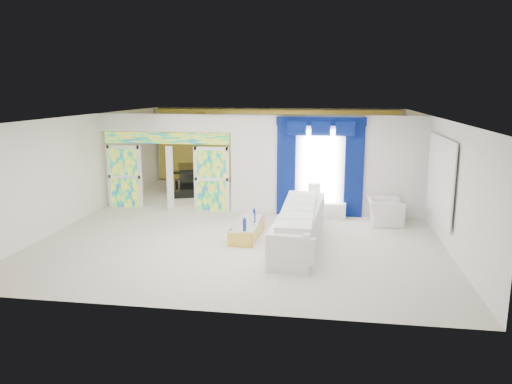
% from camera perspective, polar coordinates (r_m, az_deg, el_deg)
% --- Properties ---
extents(floor, '(12.00, 12.00, 0.00)m').
position_cam_1_polar(floor, '(14.26, -0.47, -3.31)').
color(floor, '#B7AF9E').
rests_on(floor, ground).
extents(dividing_wall, '(5.70, 0.18, 3.00)m').
position_cam_1_polar(dividing_wall, '(14.76, 8.42, 3.04)').
color(dividing_wall, white).
rests_on(dividing_wall, ground).
extents(dividing_header, '(4.30, 0.18, 0.55)m').
position_cam_1_polar(dividing_header, '(15.46, -10.48, 7.94)').
color(dividing_header, white).
rests_on(dividing_header, dividing_wall).
extents(stained_panel_left, '(0.95, 0.04, 2.00)m').
position_cam_1_polar(stained_panel_left, '(16.18, -15.03, 1.74)').
color(stained_panel_left, '#994C3F').
rests_on(stained_panel_left, ground).
extents(stained_panel_right, '(0.95, 0.04, 2.00)m').
position_cam_1_polar(stained_panel_right, '(15.27, -5.17, 1.51)').
color(stained_panel_right, '#994C3F').
rests_on(stained_panel_right, ground).
extents(stained_transom, '(4.00, 0.05, 0.35)m').
position_cam_1_polar(stained_transom, '(15.50, -10.41, 6.18)').
color(stained_transom, '#994C3F').
rests_on(stained_transom, dividing_header).
extents(window_pane, '(1.00, 0.02, 2.30)m').
position_cam_1_polar(window_pane, '(14.67, 7.44, 2.81)').
color(window_pane, white).
rests_on(window_pane, dividing_wall).
extents(blue_drape_left, '(0.55, 0.10, 2.80)m').
position_cam_1_polar(blue_drape_left, '(14.70, 3.53, 2.71)').
color(blue_drape_left, '#040344').
rests_on(blue_drape_left, ground).
extents(blue_drape_right, '(0.55, 0.10, 2.80)m').
position_cam_1_polar(blue_drape_right, '(14.66, 11.34, 2.48)').
color(blue_drape_right, '#040344').
rests_on(blue_drape_right, ground).
extents(blue_pelmet, '(2.60, 0.12, 0.25)m').
position_cam_1_polar(blue_pelmet, '(14.49, 7.58, 8.15)').
color(blue_pelmet, '#040344').
rests_on(blue_pelmet, dividing_wall).
extents(wall_mirror, '(0.04, 2.70, 1.90)m').
position_cam_1_polar(wall_mirror, '(13.07, 20.70, 1.48)').
color(wall_mirror, white).
rests_on(wall_mirror, ground).
extents(gold_curtains, '(9.70, 0.12, 2.90)m').
position_cam_1_polar(gold_curtains, '(19.73, 2.23, 5.36)').
color(gold_curtains, '#B98C2C').
rests_on(gold_curtains, ground).
extents(white_sofa, '(1.15, 4.27, 0.81)m').
position_cam_1_polar(white_sofa, '(12.12, 5.07, -4.12)').
color(white_sofa, silver).
rests_on(white_sofa, ground).
extents(coffee_table, '(0.68, 1.77, 0.39)m').
position_cam_1_polar(coffee_table, '(12.61, -1.01, -4.43)').
color(coffee_table, gold).
rests_on(coffee_table, ground).
extents(console_table, '(1.30, 0.46, 0.43)m').
position_cam_1_polar(console_table, '(14.76, 7.90, -2.04)').
color(console_table, white).
rests_on(console_table, ground).
extents(table_lamp, '(0.36, 0.36, 0.58)m').
position_cam_1_polar(table_lamp, '(14.65, 6.79, -0.09)').
color(table_lamp, white).
rests_on(table_lamp, console_table).
extents(armchair, '(0.98, 1.12, 0.71)m').
position_cam_1_polar(armchair, '(14.30, 14.75, -2.19)').
color(armchair, silver).
rests_on(armchair, ground).
extents(grand_piano, '(1.82, 2.08, 0.88)m').
position_cam_1_polar(grand_piano, '(18.85, -6.93, 1.72)').
color(grand_piano, black).
rests_on(grand_piano, ground).
extents(piano_bench, '(0.87, 0.57, 0.27)m').
position_cam_1_polar(piano_bench, '(17.40, -8.30, -0.19)').
color(piano_bench, black).
rests_on(piano_bench, ground).
extents(tv_console, '(0.54, 0.49, 0.78)m').
position_cam_1_polar(tv_console, '(17.80, -13.93, 0.69)').
color(tv_console, tan).
rests_on(tv_console, ground).
extents(chandelier, '(0.60, 0.60, 0.60)m').
position_cam_1_polar(chandelier, '(17.60, -6.20, 8.27)').
color(chandelier, gold).
rests_on(chandelier, ceiling).
extents(decanters, '(0.13, 1.33, 0.24)m').
position_cam_1_polar(decanters, '(12.52, -0.77, -3.19)').
color(decanters, silver).
rests_on(decanters, coffee_table).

